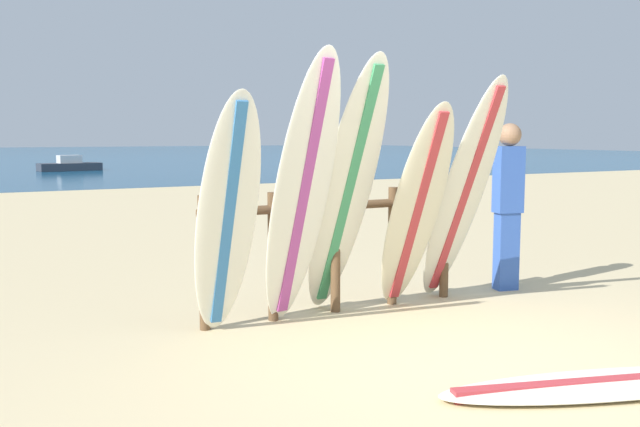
# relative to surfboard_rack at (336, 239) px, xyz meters

# --- Properties ---
(ground_plane) EXTENTS (120.00, 120.00, 0.00)m
(ground_plane) POSITION_rel_surfboard_rack_xyz_m (0.17, -1.81, -0.68)
(ground_plane) COLOR #D3BC8C
(surfboard_rack) EXTENTS (2.64, 0.09, 1.14)m
(surfboard_rack) POSITION_rel_surfboard_rack_xyz_m (0.00, 0.00, 0.00)
(surfboard_rack) COLOR brown
(surfboard_rack) RESTS_ON ground
(surfboard_leaning_far_left) EXTENTS (0.52, 0.83, 1.98)m
(surfboard_leaning_far_left) POSITION_rel_surfboard_rack_xyz_m (-1.21, -0.40, 0.31)
(surfboard_leaning_far_left) COLOR white
(surfboard_leaning_far_left) RESTS_ON ground
(surfboard_leaning_left) EXTENTS (0.65, 0.88, 2.34)m
(surfboard_leaning_left) POSITION_rel_surfboard_rack_xyz_m (-0.54, -0.38, 0.49)
(surfboard_leaning_left) COLOR white
(surfboard_leaning_left) RESTS_ON ground
(surfboard_leaning_center_left) EXTENTS (0.55, 1.09, 2.32)m
(surfboard_leaning_center_left) POSITION_rel_surfboard_rack_xyz_m (-0.04, -0.26, 0.48)
(surfboard_leaning_center_left) COLOR silver
(surfboard_leaning_center_left) RESTS_ON ground
(surfboard_leaning_center) EXTENTS (0.58, 0.97, 1.93)m
(surfboard_leaning_center) POSITION_rel_surfboard_rack_xyz_m (0.61, -0.41, 0.28)
(surfboard_leaning_center) COLOR beige
(surfboard_leaning_center) RESTS_ON ground
(surfboard_leaning_center_right) EXTENTS (0.52, 1.08, 2.18)m
(surfboard_leaning_center_right) POSITION_rel_surfboard_rack_xyz_m (1.19, -0.36, 0.41)
(surfboard_leaning_center_right) COLOR silver
(surfboard_leaning_center_right) RESTS_ON ground
(surfboard_lying_on_sand) EXTENTS (2.43, 1.21, 0.08)m
(surfboard_lying_on_sand) POSITION_rel_surfboard_rack_xyz_m (0.57, -2.59, -0.65)
(surfboard_lying_on_sand) COLOR white
(surfboard_lying_on_sand) RESTS_ON ground
(beachgoer_standing) EXTENTS (0.32, 0.24, 1.76)m
(beachgoer_standing) POSITION_rel_surfboard_rack_xyz_m (2.06, -0.05, 0.29)
(beachgoer_standing) COLOR #3359B2
(beachgoer_standing) RESTS_ON ground
(small_boat_offshore) EXTENTS (2.82, 1.33, 0.71)m
(small_boat_offshore) POSITION_rel_surfboard_rack_xyz_m (2.08, 28.20, -0.43)
(small_boat_offshore) COLOR #333842
(small_boat_offshore) RESTS_ON ocean_water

